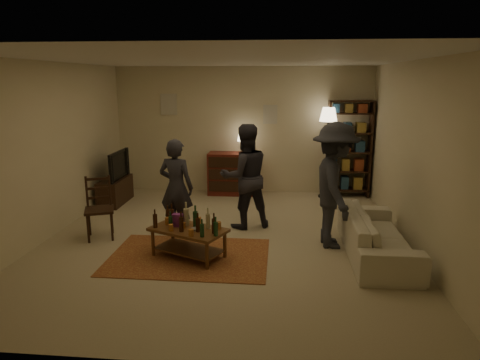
# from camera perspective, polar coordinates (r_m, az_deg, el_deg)

# --- Properties ---
(floor) EXTENTS (6.00, 6.00, 0.00)m
(floor) POSITION_cam_1_polar(r_m,az_deg,el_deg) (6.72, -2.02, -7.90)
(floor) COLOR #C6B793
(floor) RESTS_ON ground
(room_shell) EXTENTS (6.00, 6.00, 6.00)m
(room_shell) POSITION_cam_1_polar(r_m,az_deg,el_deg) (9.33, -3.73, 9.48)
(room_shell) COLOR beige
(room_shell) RESTS_ON ground
(rug) EXTENTS (2.20, 1.50, 0.01)m
(rug) POSITION_cam_1_polar(r_m,az_deg,el_deg) (6.13, -6.80, -10.08)
(rug) COLOR maroon
(rug) RESTS_ON ground
(coffee_table) EXTENTS (1.17, 0.93, 0.76)m
(coffee_table) POSITION_cam_1_polar(r_m,az_deg,el_deg) (5.99, -6.91, -6.72)
(coffee_table) COLOR brown
(coffee_table) RESTS_ON ground
(dining_chair) EXTENTS (0.55, 0.55, 0.98)m
(dining_chair) POSITION_cam_1_polar(r_m,az_deg,el_deg) (7.02, -18.28, -3.20)
(dining_chair) COLOR #321E10
(dining_chair) RESTS_ON ground
(tv_stand) EXTENTS (0.40, 1.00, 1.06)m
(tv_stand) POSITION_cam_1_polar(r_m,az_deg,el_deg) (8.89, -16.33, -0.55)
(tv_stand) COLOR #321E10
(tv_stand) RESTS_ON ground
(dresser) EXTENTS (1.00, 0.50, 1.36)m
(dresser) POSITION_cam_1_polar(r_m,az_deg,el_deg) (9.19, -1.06, 1.01)
(dresser) COLOR maroon
(dresser) RESTS_ON ground
(bookshelf) EXTENTS (0.90, 0.34, 2.02)m
(bookshelf) POSITION_cam_1_polar(r_m,az_deg,el_deg) (9.21, 14.27, 4.16)
(bookshelf) COLOR #321E10
(bookshelf) RESTS_ON ground
(floor_lamp) EXTENTS (0.36, 0.36, 1.87)m
(floor_lamp) POSITION_cam_1_polar(r_m,az_deg,el_deg) (8.95, 11.68, 7.71)
(floor_lamp) COLOR black
(floor_lamp) RESTS_ON ground
(sofa) EXTENTS (0.81, 2.08, 0.61)m
(sofa) POSITION_cam_1_polar(r_m,az_deg,el_deg) (6.34, 17.75, -6.95)
(sofa) COLOR beige
(sofa) RESTS_ON ground
(person_left) EXTENTS (0.63, 0.48, 1.54)m
(person_left) POSITION_cam_1_polar(r_m,az_deg,el_deg) (6.79, -8.50, -0.99)
(person_left) COLOR #292830
(person_left) RESTS_ON ground
(person_right) EXTENTS (1.03, 0.93, 1.73)m
(person_right) POSITION_cam_1_polar(r_m,az_deg,el_deg) (7.04, 0.68, 0.47)
(person_right) COLOR #2A2931
(person_right) RESTS_ON ground
(person_by_sofa) EXTENTS (0.78, 1.25, 1.84)m
(person_by_sofa) POSITION_cam_1_polar(r_m,az_deg,el_deg) (6.36, 12.50, -0.73)
(person_by_sofa) COLOR #2A2B32
(person_by_sofa) RESTS_ON ground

